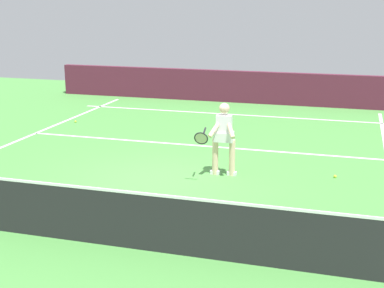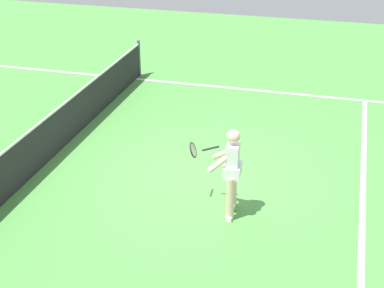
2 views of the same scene
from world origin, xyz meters
name	(u,v)px [view 2 (image 2 of 2)]	position (x,y,z in m)	size (l,w,h in m)	color
ground_plane	(199,173)	(0.00, 0.00, 0.00)	(24.99, 24.99, 0.00)	#4C9342
service_line_marking	(363,194)	(0.00, -3.02, 0.00)	(9.32, 0.10, 0.01)	white
sideline_right_marking	(245,89)	(4.66, 0.00, 0.00)	(0.10, 17.22, 0.01)	white
court_net	(54,133)	(0.00, 3.01, 0.46)	(10.00, 0.08, 0.99)	#4C4C51
tennis_player	(231,169)	(-1.23, -0.84, 0.85)	(0.75, 0.96, 1.55)	beige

